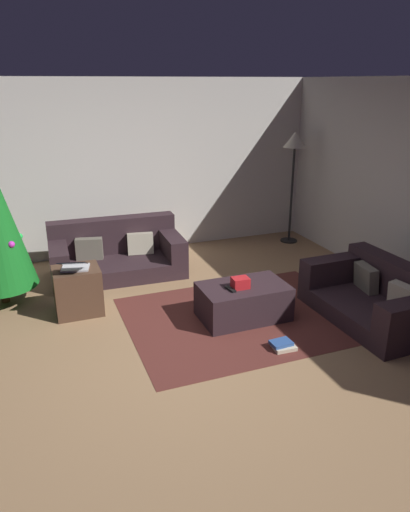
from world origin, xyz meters
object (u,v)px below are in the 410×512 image
Objects in this scene: couch_right at (379,297)px; book_stack at (283,345)px; couch_left at (116,254)px; tv_remote at (230,289)px; corner_lamp at (295,149)px; laptop at (74,266)px; ottoman at (243,302)px; side_table at (78,291)px; gift_box at (240,283)px.

book_stack is (-1.35, -0.22, -0.21)m from couch_right.
tv_remote is at bearing 116.63° from couch_left.
corner_lamp reaches higher than book_stack.
book_stack is (1.83, -1.50, -0.56)m from laptop.
couch_right is at bearing -25.45° from tv_remote.
ottoman is 2.19× the size of laptop.
corner_lamp is at bearing 21.32° from side_table.
side_table is at bearing 141.74° from tv_remote.
corner_lamp is (3.64, 1.47, 0.94)m from laptop.
book_stack is (0.28, -0.70, -0.37)m from tv_remote.
corner_lamp reaches higher than laptop.
laptop is (-0.01, -0.06, 0.33)m from side_table.
ottoman is at bearing 9.23° from tv_remote.
couch_left is at bearing 58.82° from side_table.
ottoman is 1.90m from side_table.
tv_remote reaches higher than book_stack.
side_table is at bearing 61.00° from couch_left.
laptop reaches higher than couch_right.
laptop is (-0.67, -1.14, 0.33)m from couch_left.
tv_remote is 0.09× the size of corner_lamp.
couch_right is 9.77× the size of tv_remote.
book_stack is (1.81, -1.56, -0.24)m from side_table.
gift_box is 1.15× the size of tv_remote.
ottoman is (-1.43, 0.54, -0.05)m from couch_right.
tv_remote is (-0.13, -0.02, -0.05)m from gift_box.
corner_lamp is (0.47, 2.76, 1.29)m from couch_right.
laptop reaches higher than tv_remote.
side_table is (-3.16, 1.34, 0.02)m from couch_right.
book_stack is 3.79m from corner_lamp.
couch_right is at bearing -18.40° from gift_box.
couch_right is at bearing 138.15° from couch_left.
laptop reaches higher than ottoman.
gift_box is 1.86m from laptop.
side_table is at bearing 153.08° from gift_box.
couch_left reaches higher than tv_remote.
couch_right is 3.43m from side_table.
tv_remote is at bearing -27.37° from laptop.
laptop is at bearing -103.71° from side_table.
gift_box is 0.34× the size of side_table.
book_stack is (1.16, -2.64, -0.24)m from couch_left.
tv_remote is 0.65× the size of book_stack.
corner_lamp reaches higher than couch_right.
couch_left is 2.18m from gift_box.
couch_right reaches higher than tv_remote.
side_table is 0.33m from laptop.
book_stack is 0.14× the size of corner_lamp.
ottoman is at bearing 96.42° from book_stack.
couch_right is 3.08m from corner_lamp.
tv_remote is at bearing -29.29° from side_table.
corner_lamp reaches higher than ottoman.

